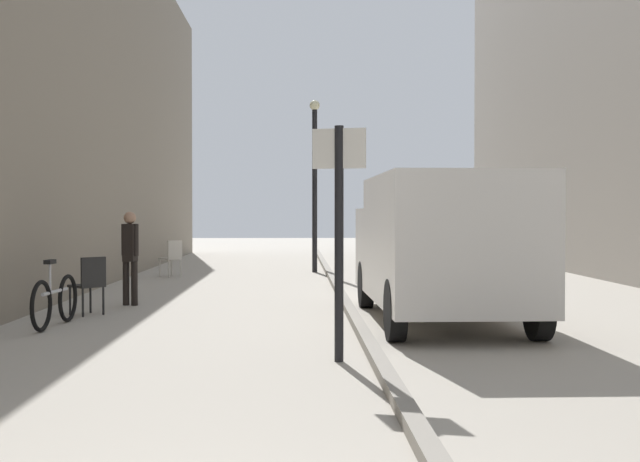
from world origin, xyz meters
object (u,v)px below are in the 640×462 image
(pedestrian_main_foreground, at_px, (130,251))
(delivery_van, at_px, (440,243))
(street_sign_post, at_px, (339,222))
(lamp_post, at_px, (315,174))
(cafe_chair_near_window, at_px, (172,256))
(cafe_chair_by_doorway, at_px, (90,281))
(bicycle_leaning, at_px, (55,301))

(pedestrian_main_foreground, height_order, delivery_van, delivery_van)
(street_sign_post, height_order, lamp_post, lamp_post)
(cafe_chair_near_window, xyz_separation_m, cafe_chair_by_doorway, (-0.13, -8.03, 0.00))
(delivery_van, distance_m, cafe_chair_by_doorway, 5.59)
(street_sign_post, bearing_deg, cafe_chair_near_window, -57.22)
(street_sign_post, relative_size, lamp_post, 0.55)
(pedestrian_main_foreground, height_order, cafe_chair_by_doorway, pedestrian_main_foreground)
(lamp_post, distance_m, cafe_chair_by_doorway, 10.58)
(cafe_chair_by_doorway, bearing_deg, cafe_chair_near_window, 43.03)
(street_sign_post, distance_m, bicycle_leaning, 5.04)
(pedestrian_main_foreground, relative_size, bicycle_leaning, 0.94)
(lamp_post, bearing_deg, bicycle_leaning, -110.04)
(pedestrian_main_foreground, xyz_separation_m, bicycle_leaning, (-0.53, -2.77, -0.58))
(pedestrian_main_foreground, height_order, bicycle_leaning, pedestrian_main_foreground)
(delivery_van, relative_size, lamp_post, 1.15)
(street_sign_post, relative_size, bicycle_leaning, 1.47)
(cafe_chair_by_doorway, bearing_deg, pedestrian_main_foreground, 29.71)
(street_sign_post, xyz_separation_m, lamp_post, (0.05, 13.87, 1.18))
(cafe_chair_by_doorway, bearing_deg, lamp_post, 22.24)
(delivery_van, height_order, cafe_chair_by_doorway, delivery_van)
(cafe_chair_near_window, bearing_deg, lamp_post, -22.55)
(delivery_van, xyz_separation_m, lamp_post, (-1.64, 10.56, 1.54))
(lamp_post, xyz_separation_m, cafe_chair_by_doorway, (-3.83, -9.62, -2.18))
(pedestrian_main_foreground, distance_m, street_sign_post, 6.65)
(delivery_van, bearing_deg, pedestrian_main_foreground, 154.28)
(lamp_post, bearing_deg, pedestrian_main_foreground, -112.95)
(street_sign_post, bearing_deg, lamp_post, -73.98)
(cafe_chair_by_doorway, bearing_deg, bicycle_leaning, -143.12)
(lamp_post, bearing_deg, cafe_chair_by_doorway, -111.72)
(pedestrian_main_foreground, relative_size, lamp_post, 0.35)
(delivery_van, distance_m, cafe_chair_near_window, 10.47)
(lamp_post, distance_m, bicycle_leaning, 11.90)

